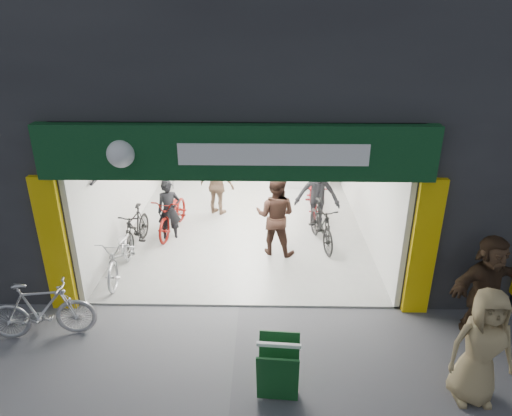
{
  "coord_description": "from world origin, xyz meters",
  "views": [
    {
      "loc": [
        0.47,
        -7.13,
        5.11
      ],
      "look_at": [
        0.29,
        1.5,
        1.38
      ],
      "focal_mm": 32.0,
      "sensor_mm": 36.0,
      "label": 1
    }
  ],
  "objects_px": {
    "parked_bike": "(42,310)",
    "sandwich_board": "(278,368)",
    "pedestrian_near": "(482,347)",
    "bike_left_front": "(121,254)",
    "bike_right_front": "(321,224)"
  },
  "relations": [
    {
      "from": "parked_bike",
      "to": "sandwich_board",
      "type": "xyz_separation_m",
      "value": [
        3.92,
        -1.25,
        -0.03
      ]
    },
    {
      "from": "pedestrian_near",
      "to": "parked_bike",
      "type": "bearing_deg",
      "value": 170.72
    },
    {
      "from": "pedestrian_near",
      "to": "sandwich_board",
      "type": "distance_m",
      "value": 2.8
    },
    {
      "from": "bike_left_front",
      "to": "pedestrian_near",
      "type": "height_order",
      "value": "pedestrian_near"
    },
    {
      "from": "bike_right_front",
      "to": "sandwich_board",
      "type": "distance_m",
      "value": 4.79
    },
    {
      "from": "parked_bike",
      "to": "bike_left_front",
      "type": "bearing_deg",
      "value": -29.42
    },
    {
      "from": "bike_left_front",
      "to": "pedestrian_near",
      "type": "bearing_deg",
      "value": -30.78
    },
    {
      "from": "parked_bike",
      "to": "pedestrian_near",
      "type": "height_order",
      "value": "pedestrian_near"
    },
    {
      "from": "bike_right_front",
      "to": "sandwich_board",
      "type": "height_order",
      "value": "bike_right_front"
    },
    {
      "from": "bike_right_front",
      "to": "sandwich_board",
      "type": "xyz_separation_m",
      "value": [
        -1.12,
        -4.66,
        -0.04
      ]
    },
    {
      "from": "parked_bike",
      "to": "sandwich_board",
      "type": "bearing_deg",
      "value": -116.52
    },
    {
      "from": "bike_left_front",
      "to": "sandwich_board",
      "type": "height_order",
      "value": "bike_left_front"
    },
    {
      "from": "bike_right_front",
      "to": "pedestrian_near",
      "type": "bearing_deg",
      "value": -80.7
    },
    {
      "from": "pedestrian_near",
      "to": "bike_right_front",
      "type": "bearing_deg",
      "value": 110.66
    },
    {
      "from": "parked_bike",
      "to": "sandwich_board",
      "type": "distance_m",
      "value": 4.12
    }
  ]
}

